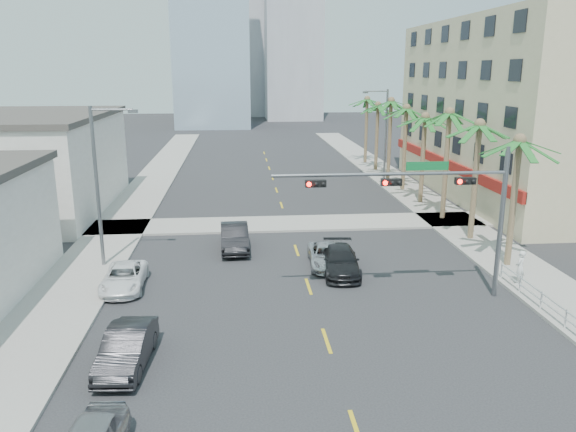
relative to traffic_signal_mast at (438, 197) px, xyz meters
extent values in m
plane|color=#262628|center=(-5.78, -7.95, -5.06)|extent=(260.00, 260.00, 0.00)
cube|color=gray|center=(6.22, 12.05, -4.99)|extent=(4.00, 120.00, 0.15)
cube|color=gray|center=(-17.78, 12.05, -4.99)|extent=(4.00, 120.00, 0.15)
cube|color=gray|center=(-5.78, 14.05, -4.99)|extent=(80.00, 4.00, 0.15)
cube|color=#C8BA8D|center=(16.22, 22.05, 2.44)|extent=(15.00, 28.00, 15.00)
cube|color=maroon|center=(8.62, 22.05, -2.06)|extent=(0.30, 28.00, 0.80)
cube|color=beige|center=(-25.28, 20.05, -1.46)|extent=(11.00, 18.00, 7.20)
cube|color=#ADADB2|center=(-8.78, 117.05, 15.94)|extent=(16.00, 16.00, 42.00)
cylinder|color=slate|center=(3.22, 0.05, -1.46)|extent=(0.24, 0.24, 7.20)
cylinder|color=slate|center=(-2.28, 0.05, 1.14)|extent=(11.00, 0.16, 0.16)
cube|color=#0C662D|center=(-0.58, 0.05, 1.49)|extent=(2.00, 0.05, 0.40)
cube|color=black|center=(1.22, -0.10, 0.79)|extent=(0.95, 0.28, 0.32)
sphere|color=#FF0C05|center=(0.90, -0.26, 0.79)|extent=(0.22, 0.22, 0.22)
cube|color=black|center=(-2.28, -0.10, 0.79)|extent=(0.95, 0.28, 0.32)
sphere|color=#FF0C05|center=(-2.60, -0.26, 0.79)|extent=(0.22, 0.22, 0.22)
cube|color=black|center=(-5.78, -0.10, 0.79)|extent=(0.95, 0.28, 0.32)
sphere|color=#FF0C05|center=(-6.10, -0.26, 0.79)|extent=(0.22, 0.22, 0.22)
cylinder|color=brown|center=(5.82, 4.05, -1.46)|extent=(0.36, 0.36, 7.20)
cylinder|color=brown|center=(5.82, 9.25, -1.28)|extent=(0.36, 0.36, 7.56)
cylinder|color=brown|center=(5.82, 14.45, -1.10)|extent=(0.36, 0.36, 7.92)
cylinder|color=brown|center=(5.82, 19.65, -1.46)|extent=(0.36, 0.36, 7.20)
cylinder|color=brown|center=(5.82, 24.85, -1.28)|extent=(0.36, 0.36, 7.56)
cylinder|color=brown|center=(5.82, 30.05, -1.10)|extent=(0.36, 0.36, 7.92)
cylinder|color=brown|center=(5.82, 35.25, -1.46)|extent=(0.36, 0.36, 7.20)
cylinder|color=brown|center=(5.82, 40.45, -1.28)|extent=(0.36, 0.36, 7.56)
cylinder|color=slate|center=(-16.98, 6.05, -0.56)|extent=(0.20, 0.20, 9.00)
cylinder|color=slate|center=(-15.88, 6.05, 3.74)|extent=(2.20, 0.12, 0.12)
cube|color=slate|center=(-14.78, 6.05, 3.64)|extent=(0.50, 0.25, 0.18)
cylinder|color=slate|center=(5.42, 30.05, -0.56)|extent=(0.20, 0.20, 9.00)
cylinder|color=slate|center=(4.32, 30.05, 3.74)|extent=(2.20, 0.12, 0.12)
cube|color=slate|center=(3.22, 30.05, 3.64)|extent=(0.50, 0.25, 0.18)
cylinder|color=silver|center=(4.52, -1.95, -4.51)|extent=(0.08, 8.00, 0.08)
cylinder|color=silver|center=(4.52, -1.95, -4.16)|extent=(0.08, 8.00, 0.08)
cylinder|color=silver|center=(4.52, -3.95, -4.56)|extent=(0.08, 0.08, 1.00)
cylinder|color=silver|center=(4.52, -1.95, -4.56)|extent=(0.08, 0.08, 1.00)
cylinder|color=silver|center=(4.52, 0.05, -4.56)|extent=(0.08, 0.08, 1.00)
cylinder|color=silver|center=(4.52, 2.05, -4.56)|extent=(0.08, 0.08, 1.00)
imported|color=black|center=(-13.58, -5.26, -4.34)|extent=(1.83, 4.50, 1.45)
imported|color=white|center=(-15.18, 2.62, -4.46)|extent=(2.12, 4.39, 1.21)
imported|color=black|center=(-9.59, 8.60, -4.27)|extent=(1.83, 4.84, 1.58)
imported|color=silver|center=(-4.35, 5.09, -4.45)|extent=(2.28, 4.49, 1.21)
imported|color=black|center=(-3.78, 3.91, -4.37)|extent=(2.33, 4.89, 1.38)
imported|color=silver|center=(4.99, 1.09, -4.02)|extent=(0.77, 0.75, 1.79)
camera|label=1|loc=(-9.25, -24.81, 5.79)|focal=35.00mm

